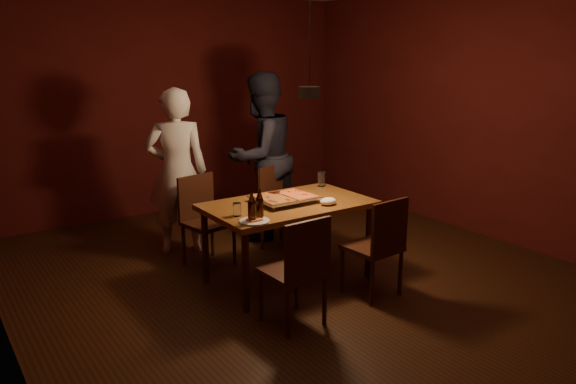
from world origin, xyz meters
TOP-DOWN VIEW (x-y plane):
  - room_shell at (0.00, 0.00)m, footprint 6.00×6.00m
  - dining_table at (-0.12, 0.14)m, footprint 1.50×0.90m
  - chair_far_left at (-0.58, 0.98)m, footprint 0.49×0.49m
  - chair_far_right at (0.31, 0.95)m, footprint 0.55×0.55m
  - chair_near_left at (-0.58, -0.68)m, footprint 0.44×0.44m
  - chair_near_right at (0.31, -0.62)m, footprint 0.45×0.45m
  - pizza_tray at (-0.14, 0.17)m, footprint 0.57×0.48m
  - pizza_meat at (-0.27, 0.17)m, footprint 0.27×0.41m
  - pizza_cheese at (-0.01, 0.16)m, footprint 0.27×0.40m
  - spatula at (-0.12, 0.18)m, footprint 0.19×0.25m
  - beer_bottle_a at (-0.70, -0.19)m, footprint 0.07×0.07m
  - beer_bottle_b at (-0.60, -0.14)m, footprint 0.07×0.07m
  - water_glass_left at (-0.71, 0.04)m, footprint 0.07×0.07m
  - water_glass_right at (0.50, 0.46)m, footprint 0.07×0.07m
  - plate_slice at (-0.68, -0.20)m, footprint 0.25×0.25m
  - napkin at (0.13, -0.12)m, footprint 0.16×0.12m
  - diner_white at (-0.64, 1.44)m, footprint 0.74×0.62m
  - diner_dark at (0.34, 1.35)m, footprint 1.06×0.91m
  - pendant_lamp at (0.00, 0.00)m, footprint 0.18×0.18m

SIDE VIEW (x-z plane):
  - chair_far_left at x=-0.58m, z-range 0.29..0.78m
  - chair_far_right at x=0.31m, z-range 0.29..0.78m
  - chair_near_left at x=-0.58m, z-range 0.29..0.78m
  - chair_near_right at x=0.31m, z-range 0.29..0.78m
  - dining_table at x=-0.12m, z-range 0.30..1.05m
  - plate_slice at x=-0.68m, z-range 0.75..0.77m
  - pizza_tray at x=-0.14m, z-range 0.75..0.80m
  - napkin at x=0.13m, z-range 0.75..0.82m
  - water_glass_left at x=-0.71m, z-range 0.75..0.86m
  - pizza_meat at x=-0.27m, z-range 0.80..0.82m
  - pizza_cheese at x=-0.01m, z-range 0.80..0.82m
  - spatula at x=-0.12m, z-range 0.79..0.83m
  - water_glass_right at x=0.50m, z-range 0.75..0.90m
  - diner_white at x=-0.64m, z-range 0.00..1.74m
  - beer_bottle_a at x=-0.70m, z-range 0.75..1.00m
  - beer_bottle_b at x=-0.60m, z-range 0.75..1.00m
  - diner_dark at x=0.34m, z-range 0.00..1.88m
  - room_shell at x=0.00m, z-range -1.60..4.40m
  - pendant_lamp at x=0.00m, z-range 1.21..2.31m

